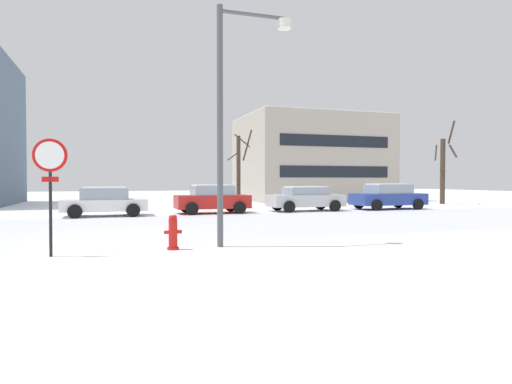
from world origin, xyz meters
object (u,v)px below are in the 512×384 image
Objects in this scene: fire_hydrant at (173,231)px; street_lamp at (233,101)px; parked_car_blue at (388,196)px; parked_car_red at (212,199)px; stop_sign at (50,174)px; parked_car_silver at (306,198)px; parked_car_white at (104,201)px.

street_lamp is at bearing 2.90° from fire_hydrant.
street_lamp reaches higher than parked_car_blue.
fire_hydrant is at bearing -107.18° from parked_car_red.
parked_car_blue is at bearing 38.91° from fire_hydrant.
stop_sign is 0.63× the size of parked_car_silver.
parked_car_silver is 0.97× the size of parked_car_blue.
parked_car_red is 0.90× the size of parked_car_silver.
parked_car_blue reaches higher than fire_hydrant.
parked_car_blue is at bearing -0.39° from parked_car_red.
parked_car_silver is at bearing 45.06° from stop_sign.
street_lamp is 14.10m from parked_car_silver.
parked_car_silver is at bearing 179.20° from parked_car_blue.
parked_car_silver is at bearing 57.47° from street_lamp.
fire_hydrant is at bearing -127.60° from parked_car_silver.
parked_car_white is (-1.77, 11.48, 0.25)m from fire_hydrant.
parked_car_silver is at bearing 1.03° from parked_car_white.
parked_car_red reaches higher than fire_hydrant.
street_lamp is at bearing -99.86° from parked_car_red.
parked_car_red is 5.38m from parked_car_silver.
parked_car_red is at bearing -179.98° from parked_car_silver.
fire_hydrant is at bearing -141.09° from parked_car_blue.
fire_hydrant is 0.21× the size of parked_car_blue.
parked_car_white is (1.03, 11.62, -1.18)m from stop_sign.
street_lamp reaches higher than parked_car_red.
parked_car_blue reaches higher than parked_car_red.
parked_car_red is 10.76m from parked_car_blue.
fire_hydrant is 12.22m from parked_car_red.
stop_sign reaches higher than parked_car_blue.
street_lamp is at bearing 2.84° from stop_sign.
parked_car_blue reaches higher than parked_car_white.
street_lamp is 12.16m from parked_car_red.
parked_car_red is (5.38, 0.19, 0.04)m from parked_car_white.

